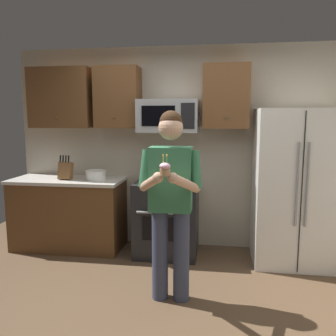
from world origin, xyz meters
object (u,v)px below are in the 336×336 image
Objects in this scene: bowl_large_white at (96,175)px; person at (170,196)px; refrigerator at (294,187)px; microwave at (168,116)px; cupcake at (165,169)px; knife_block at (66,170)px; oven_range at (167,218)px.

bowl_large_white is 1.57m from person.
refrigerator is at bearing 39.49° from person.
microwave is 4.26× the size of cupcake.
microwave is 1.44m from person.
knife_block is 0.18× the size of person.
knife_block is (-1.30, -0.15, -0.69)m from microwave.
microwave is 1.48m from knife_block.
oven_range is 1.25m from person.
refrigerator is at bearing -0.20° from knife_block.
refrigerator is at bearing -0.91° from bowl_large_white.
person is at bearing -80.84° from microwave.
microwave is at bearing 6.53° from knife_block.
person is at bearing -140.51° from refrigerator.
refrigerator reaches higher than oven_range.
microwave is 1.72m from refrigerator.
bowl_large_white is at bearing 4.18° from knife_block.
microwave reaches higher than bowl_large_white.
cupcake reaches higher than oven_range.
microwave is 2.31× the size of knife_block.
oven_range is 1.67m from cupcake.
microwave reaches higher than refrigerator.
refrigerator reaches higher than bowl_large_white.
knife_block is 2.07m from cupcake.
bowl_large_white is at bearing -179.94° from oven_range.
bowl_large_white is at bearing 134.93° from person.
refrigerator reaches higher than knife_block.
cupcake is (0.20, -1.44, 0.83)m from oven_range.
knife_block is at bearing -173.47° from microwave.
oven_range is 0.52× the size of refrigerator.
oven_range is 1.05m from bowl_large_white.
knife_block is 1.24× the size of bowl_large_white.
cupcake is (-1.30, -1.40, 0.39)m from refrigerator.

